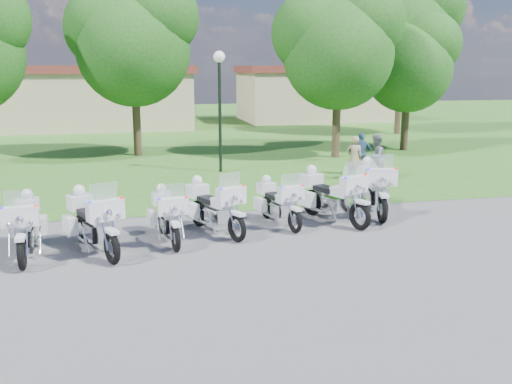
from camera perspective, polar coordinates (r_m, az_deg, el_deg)
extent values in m
plane|color=#5B5B60|center=(13.34, 1.56, -5.05)|extent=(100.00, 100.00, 0.00)
cube|color=#2C631F|center=(39.66, -8.08, 6.47)|extent=(100.00, 48.00, 0.01)
torus|color=black|center=(12.40, -22.36, -5.77)|extent=(0.17, 0.68, 0.67)
torus|color=black|center=(14.03, -21.68, -3.66)|extent=(0.17, 0.68, 0.67)
cube|color=silver|center=(12.28, -22.50, -4.24)|extent=(0.21, 0.45, 0.07)
cube|color=silver|center=(12.43, -22.53, -2.27)|extent=(0.74, 0.29, 0.40)
cube|color=silver|center=(12.41, -22.63, -0.63)|extent=(0.57, 0.16, 0.38)
sphere|color=red|center=(12.29, -21.14, -1.40)|extent=(0.09, 0.09, 0.09)
sphere|color=#1426E5|center=(12.37, -24.11, -1.57)|extent=(0.09, 0.09, 0.09)
cube|color=silver|center=(13.19, -22.04, -4.12)|extent=(0.38, 0.58, 0.34)
cube|color=silver|center=(12.87, -22.26, -2.92)|extent=(0.35, 0.54, 0.22)
cube|color=black|center=(13.40, -22.03, -2.41)|extent=(0.38, 0.64, 0.12)
cube|color=silver|center=(13.81, -20.55, -3.08)|extent=(0.21, 0.53, 0.36)
cube|color=silver|center=(13.87, -23.03, -3.21)|extent=(0.21, 0.53, 0.36)
cube|color=silver|center=(13.91, -21.87, -1.28)|extent=(0.51, 0.43, 0.32)
sphere|color=silver|center=(13.86, -21.95, -0.23)|extent=(0.26, 0.26, 0.26)
torus|color=black|center=(12.17, -14.21, -5.45)|extent=(0.40, 0.70, 0.71)
torus|color=black|center=(13.79, -17.00, -3.51)|extent=(0.40, 0.70, 0.71)
cube|color=silver|center=(12.04, -14.27, -3.80)|extent=(0.36, 0.50, 0.07)
cube|color=silver|center=(12.18, -14.83, -1.75)|extent=(0.80, 0.53, 0.42)
cube|color=silver|center=(12.16, -15.03, 0.00)|extent=(0.59, 0.35, 0.40)
sphere|color=red|center=(12.20, -13.30, -0.68)|extent=(0.09, 0.09, 0.09)
sphere|color=#1426E5|center=(11.97, -16.27, -1.10)|extent=(0.09, 0.09, 0.09)
cube|color=silver|center=(12.96, -15.76, -3.86)|extent=(0.56, 0.68, 0.36)
cube|color=silver|center=(12.63, -15.46, -2.52)|extent=(0.53, 0.64, 0.23)
cube|color=black|center=(13.16, -16.33, -2.08)|extent=(0.59, 0.74, 0.13)
cube|color=silver|center=(13.70, -15.58, -2.75)|extent=(0.39, 0.58, 0.38)
cube|color=silver|center=(13.50, -18.09, -3.13)|extent=(0.39, 0.58, 0.38)
cube|color=silver|center=(13.67, -17.20, -0.97)|extent=(0.63, 0.59, 0.34)
sphere|color=silver|center=(13.61, -17.28, 0.15)|extent=(0.27, 0.27, 0.27)
torus|color=black|center=(12.71, -8.03, -4.60)|extent=(0.20, 0.64, 0.63)
torus|color=black|center=(14.21, -9.35, -2.81)|extent=(0.20, 0.64, 0.63)
cube|color=silver|center=(12.60, -8.06, -3.20)|extent=(0.22, 0.43, 0.07)
cube|color=silver|center=(12.73, -8.32, -1.43)|extent=(0.70, 0.31, 0.37)
cube|color=silver|center=(12.72, -8.42, 0.07)|extent=(0.53, 0.18, 0.35)
sphere|color=red|center=(12.70, -6.97, -0.60)|extent=(0.08, 0.08, 0.08)
sphere|color=#1426E5|center=(12.59, -9.63, -0.80)|extent=(0.08, 0.08, 0.08)
cube|color=silver|center=(13.45, -8.76, -3.18)|extent=(0.38, 0.56, 0.32)
cube|color=silver|center=(13.15, -8.62, -2.05)|extent=(0.36, 0.52, 0.21)
cube|color=black|center=(13.64, -9.03, -1.62)|extent=(0.39, 0.62, 0.11)
cube|color=silver|center=(14.09, -8.14, -2.24)|extent=(0.23, 0.50, 0.34)
cube|color=silver|center=(13.99, -10.40, -2.42)|extent=(0.23, 0.50, 0.34)
cube|color=silver|center=(14.11, -9.45, -0.62)|extent=(0.49, 0.43, 0.30)
sphere|color=silver|center=(14.06, -9.48, 0.35)|extent=(0.24, 0.24, 0.24)
torus|color=black|center=(13.29, -1.93, -3.62)|extent=(0.40, 0.67, 0.68)
torus|color=black|center=(14.68, -5.78, -2.13)|extent=(0.40, 0.67, 0.68)
cube|color=silver|center=(13.18, -1.89, -2.16)|extent=(0.35, 0.48, 0.07)
cube|color=silver|center=(13.29, -2.52, -0.39)|extent=(0.76, 0.52, 0.40)
cube|color=silver|center=(13.27, -2.69, 1.15)|extent=(0.57, 0.34, 0.38)
sphere|color=red|center=(13.39, -1.24, 0.55)|extent=(0.09, 0.09, 0.09)
sphere|color=#1426E5|center=(13.03, -3.55, 0.20)|extent=(0.09, 0.09, 0.09)
cube|color=silver|center=(13.96, -4.00, -2.34)|extent=(0.55, 0.66, 0.34)
cube|color=silver|center=(13.68, -3.47, -1.12)|extent=(0.51, 0.61, 0.22)
cube|color=black|center=(14.13, -4.69, -0.78)|extent=(0.57, 0.71, 0.12)
cube|color=silver|center=(14.67, -4.48, -1.43)|extent=(0.38, 0.55, 0.36)
cube|color=silver|center=(14.36, -6.51, -1.77)|extent=(0.38, 0.55, 0.36)
cube|color=silver|center=(14.57, -5.89, 0.16)|extent=(0.61, 0.57, 0.32)
sphere|color=silver|center=(14.51, -5.92, 1.18)|extent=(0.26, 0.26, 0.26)
torus|color=black|center=(14.03, 3.91, -2.92)|extent=(0.25, 0.62, 0.61)
torus|color=black|center=(15.35, 1.08, -1.55)|extent=(0.25, 0.62, 0.61)
cube|color=silver|center=(13.94, 3.97, -1.67)|extent=(0.25, 0.43, 0.06)
cube|color=silver|center=(14.05, 3.53, -0.14)|extent=(0.69, 0.36, 0.36)
cube|color=silver|center=(14.03, 3.44, 1.17)|extent=(0.52, 0.22, 0.34)
sphere|color=red|center=(14.11, 4.68, 0.61)|extent=(0.08, 0.08, 0.08)
sphere|color=#1426E5|center=(13.83, 2.60, 0.40)|extent=(0.08, 0.08, 0.08)
cube|color=silver|center=(14.67, 2.40, -1.78)|extent=(0.42, 0.57, 0.31)
cube|color=silver|center=(14.41, 2.82, -0.74)|extent=(0.39, 0.53, 0.20)
cube|color=black|center=(14.84, 1.92, -0.42)|extent=(0.43, 0.62, 0.11)
cube|color=silver|center=(15.32, 2.22, -1.00)|extent=(0.27, 0.50, 0.33)
cube|color=silver|center=(15.08, 0.39, -1.20)|extent=(0.27, 0.50, 0.33)
cube|color=silver|center=(15.25, 1.04, 0.42)|extent=(0.51, 0.45, 0.29)
sphere|color=silver|center=(15.21, 1.05, 1.30)|extent=(0.24, 0.24, 0.24)
torus|color=black|center=(14.48, 10.34, -2.39)|extent=(0.41, 0.71, 0.72)
torus|color=black|center=(15.75, 5.59, -1.05)|extent=(0.41, 0.71, 0.72)
cube|color=silver|center=(14.38, 10.46, -0.97)|extent=(0.36, 0.51, 0.07)
cube|color=silver|center=(14.47, 9.76, 0.75)|extent=(0.81, 0.54, 0.43)
cube|color=silver|center=(14.45, 9.63, 2.25)|extent=(0.60, 0.35, 0.40)
sphere|color=red|center=(14.63, 10.91, 1.64)|extent=(0.10, 0.10, 0.10)
sphere|color=#1426E5|center=(14.15, 9.00, 1.35)|extent=(0.10, 0.10, 0.10)
cube|color=silver|center=(15.08, 7.82, -1.21)|extent=(0.57, 0.69, 0.36)
cube|color=silver|center=(14.82, 8.54, 0.01)|extent=(0.53, 0.65, 0.24)
cube|color=black|center=(15.23, 7.03, 0.31)|extent=(0.60, 0.75, 0.13)
cube|color=silver|center=(15.80, 6.86, -0.36)|extent=(0.40, 0.59, 0.38)
cube|color=silver|center=(15.38, 5.10, -0.67)|extent=(0.40, 0.59, 0.38)
cube|color=silver|center=(15.64, 5.56, 1.22)|extent=(0.64, 0.60, 0.34)
sphere|color=silver|center=(15.59, 5.58, 2.22)|extent=(0.28, 0.28, 0.28)
torus|color=black|center=(15.21, 12.52, -1.71)|extent=(0.28, 0.76, 0.75)
torus|color=black|center=(17.01, 10.95, -0.16)|extent=(0.28, 0.76, 0.75)
cube|color=silver|center=(15.10, 12.61, -0.29)|extent=(0.29, 0.52, 0.08)
cube|color=silver|center=(15.28, 12.42, 1.46)|extent=(0.84, 0.41, 0.45)
cube|color=silver|center=(15.28, 12.43, 2.95)|extent=(0.64, 0.25, 0.42)
sphere|color=red|center=(15.27, 13.82, 2.19)|extent=(0.10, 0.10, 0.10)
sphere|color=#1426E5|center=(15.09, 11.20, 2.20)|extent=(0.10, 0.10, 0.10)
cube|color=silver|center=(16.10, 11.69, -0.41)|extent=(0.49, 0.69, 0.38)
cube|color=silver|center=(15.76, 11.98, 0.77)|extent=(0.46, 0.64, 0.25)
cube|color=black|center=(16.34, 11.47, 1.12)|extent=(0.50, 0.75, 0.13)
cube|color=silver|center=(16.89, 12.21, 0.36)|extent=(0.31, 0.61, 0.40)
cube|color=silver|center=(16.74, 9.98, 0.34)|extent=(0.31, 0.61, 0.40)
cube|color=silver|center=(16.91, 11.01, 2.05)|extent=(0.61, 0.54, 0.36)
sphere|color=silver|center=(16.86, 11.05, 3.02)|extent=(0.29, 0.29, 0.29)
cylinder|color=black|center=(22.02, -3.63, 7.44)|extent=(0.12, 0.12, 4.22)
sphere|color=white|center=(21.94, -3.71, 13.35)|extent=(0.44, 0.44, 0.44)
cylinder|color=#38281C|center=(26.85, -11.86, 7.30)|extent=(0.36, 0.36, 3.49)
sphere|color=#164A15|center=(26.76, -12.15, 13.73)|extent=(5.07, 5.07, 5.07)
sphere|color=#164A15|center=(27.21, -14.68, 15.59)|extent=(3.80, 3.80, 3.80)
sphere|color=#164A15|center=(26.57, -9.61, 16.93)|extent=(3.49, 3.49, 3.49)
cylinder|color=#38281C|center=(25.96, 8.03, 7.11)|extent=(0.36, 0.36, 3.33)
sphere|color=#164A15|center=(25.86, 8.23, 13.47)|extent=(4.85, 4.85, 4.85)
sphere|color=#164A15|center=(25.90, 5.71, 15.54)|extent=(3.64, 3.64, 3.64)
sphere|color=#164A15|center=(26.07, 11.01, 16.36)|extent=(3.33, 3.33, 3.33)
cylinder|color=#38281C|center=(29.03, 14.69, 6.92)|extent=(0.36, 0.36, 2.87)
sphere|color=#164A15|center=(28.91, 14.96, 11.81)|extent=(4.18, 4.18, 4.18)
sphere|color=#164A15|center=(28.81, 13.09, 13.47)|extent=(3.14, 3.14, 3.14)
sphere|color=#164A15|center=(29.17, 17.10, 14.01)|extent=(2.87, 2.87, 2.87)
cylinder|color=#38281C|center=(36.12, 14.07, 9.00)|extent=(0.36, 0.36, 4.20)
sphere|color=#164A15|center=(36.12, 14.38, 14.75)|extent=(6.11, 6.11, 6.11)
sphere|color=#164A15|center=(36.05, 12.15, 16.69)|extent=(4.58, 4.58, 4.58)
sphere|color=#164A15|center=(36.57, 16.91, 17.28)|extent=(4.20, 4.20, 4.20)
cube|color=tan|center=(40.50, -16.86, 8.74)|extent=(14.00, 8.00, 3.60)
cube|color=maroon|center=(40.44, -17.04, 11.64)|extent=(14.56, 8.32, 0.50)
cube|color=tan|center=(44.69, 5.92, 9.49)|extent=(11.00, 7.00, 3.60)
cube|color=maroon|center=(44.63, 5.98, 12.12)|extent=(11.44, 7.28, 0.50)
imported|color=#9C8A6A|center=(20.81, 9.80, 3.35)|extent=(0.67, 0.55, 1.59)
imported|color=slate|center=(20.87, 11.87, 3.39)|extent=(1.02, 1.02, 1.67)
imported|color=#375F84|center=(21.86, 10.49, 3.77)|extent=(0.95, 0.41, 1.60)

